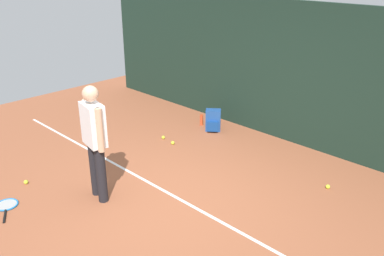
# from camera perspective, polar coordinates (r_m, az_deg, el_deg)

# --- Properties ---
(ground_plane) EXTENTS (12.00, 12.00, 0.00)m
(ground_plane) POSITION_cam_1_polar(r_m,az_deg,el_deg) (6.09, -2.67, -9.78)
(ground_plane) COLOR #9E5638
(back_fence) EXTENTS (10.00, 0.10, 2.59)m
(back_fence) POSITION_cam_1_polar(r_m,az_deg,el_deg) (7.76, 13.67, 7.30)
(back_fence) COLOR #192D23
(back_fence) RESTS_ON ground
(court_line) EXTENTS (9.00, 0.05, 0.00)m
(court_line) POSITION_cam_1_polar(r_m,az_deg,el_deg) (6.12, -2.29, -9.56)
(court_line) COLOR white
(court_line) RESTS_ON ground
(tennis_player) EXTENTS (0.52, 0.29, 1.70)m
(tennis_player) POSITION_cam_1_polar(r_m,az_deg,el_deg) (5.83, -13.39, -1.19)
(tennis_player) COLOR black
(tennis_player) RESTS_ON ground
(tennis_racket) EXTENTS (0.63, 0.44, 0.03)m
(tennis_racket) POSITION_cam_1_polar(r_m,az_deg,el_deg) (6.46, -24.40, -9.81)
(tennis_racket) COLOR black
(tennis_racket) RESTS_ON ground
(backpack) EXTENTS (0.38, 0.38, 0.44)m
(backpack) POSITION_cam_1_polar(r_m,az_deg,el_deg) (8.30, 2.95, 1.00)
(backpack) COLOR #1E478C
(backpack) RESTS_ON ground
(tennis_ball_near_player) EXTENTS (0.07, 0.07, 0.07)m
(tennis_ball_near_player) POSITION_cam_1_polar(r_m,az_deg,el_deg) (6.92, -22.08, -6.98)
(tennis_ball_near_player) COLOR #CCE033
(tennis_ball_near_player) RESTS_ON ground
(tennis_ball_by_fence) EXTENTS (0.07, 0.07, 0.07)m
(tennis_ball_by_fence) POSITION_cam_1_polar(r_m,az_deg,el_deg) (6.64, 18.36, -7.74)
(tennis_ball_by_fence) COLOR #CCE033
(tennis_ball_by_fence) RESTS_ON ground
(tennis_ball_mid_court) EXTENTS (0.07, 0.07, 0.07)m
(tennis_ball_mid_court) POSITION_cam_1_polar(r_m,az_deg,el_deg) (7.74, -2.69, -2.07)
(tennis_ball_mid_court) COLOR #CCE033
(tennis_ball_mid_court) RESTS_ON ground
(tennis_ball_far_left) EXTENTS (0.07, 0.07, 0.07)m
(tennis_ball_far_left) POSITION_cam_1_polar(r_m,az_deg,el_deg) (7.98, -4.02, -1.30)
(tennis_ball_far_left) COLOR #CCE033
(tennis_ball_far_left) RESTS_ON ground
(water_bottle) EXTENTS (0.07, 0.07, 0.23)m
(water_bottle) POSITION_cam_1_polar(r_m,az_deg,el_deg) (8.60, 1.33, 1.15)
(water_bottle) COLOR #D84C26
(water_bottle) RESTS_ON ground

